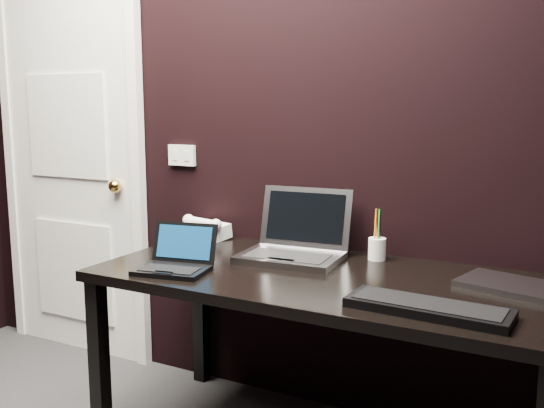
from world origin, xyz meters
The scene contains 11 objects.
wall_back centered at (0.00, 1.80, 1.30)m, with size 4.00×4.00×0.00m, color black.
door centered at (-1.35, 1.78, 1.04)m, with size 0.99×0.10×2.14m.
wall_switch centered at (-0.62, 1.79, 1.12)m, with size 0.15×0.02×0.10m.
desk centered at (0.30, 1.40, 0.66)m, with size 1.70×0.80×0.74m.
netbook centered at (-0.22, 1.18, 0.77)m, with size 0.30×0.28×0.17m.
silver_laptop centered at (0.10, 1.56, 0.79)m, with size 0.42×0.39×0.27m.
ext_keyboard centered at (0.75, 1.16, 0.76)m, with size 0.50×0.19×0.03m.
closed_laptop centered at (0.93, 1.54, 0.75)m, with size 0.36×0.29×0.02m.
desk_phone centered at (-0.43, 1.68, 0.78)m, with size 0.25×0.22×0.12m.
mobile_phone centered at (-0.43, 1.46, 0.78)m, with size 0.06×0.05×0.11m.
pen_cup centered at (0.41, 1.70, 0.79)m, with size 0.09×0.09×0.21m.
Camera 1 is at (1.15, -0.62, 1.36)m, focal length 40.00 mm.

